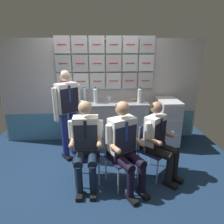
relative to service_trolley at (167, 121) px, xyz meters
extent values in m
cube|color=#182F4E|center=(-1.32, -0.98, -0.54)|extent=(4.80, 4.80, 0.04)
cube|color=#B8B3B5|center=(-1.32, 0.40, 0.55)|extent=(4.20, 0.06, 2.15)
cube|color=teal|center=(-1.32, 0.37, -0.21)|extent=(4.12, 0.01, 0.62)
cube|color=silver|center=(-2.08, 0.34, 0.80)|extent=(0.30, 0.06, 0.33)
cylinder|color=red|center=(-2.08, 0.31, 0.80)|extent=(0.17, 0.01, 0.01)
cube|color=silver|center=(-1.75, 0.34, 0.80)|extent=(0.30, 0.06, 0.33)
cylinder|color=red|center=(-1.75, 0.31, 0.80)|extent=(0.17, 0.01, 0.01)
cube|color=silver|center=(-1.42, 0.34, 0.80)|extent=(0.30, 0.06, 0.33)
cylinder|color=red|center=(-1.42, 0.31, 0.80)|extent=(0.17, 0.01, 0.01)
cube|color=silver|center=(-1.08, 0.34, 0.80)|extent=(0.30, 0.06, 0.33)
cylinder|color=red|center=(-1.08, 0.31, 0.80)|extent=(0.17, 0.01, 0.01)
cube|color=#AEAAB7|center=(-0.75, 0.34, 0.80)|extent=(0.30, 0.06, 0.33)
cylinder|color=red|center=(-0.75, 0.31, 0.80)|extent=(0.17, 0.01, 0.01)
cube|color=#AEB3B2|center=(-0.42, 0.34, 0.80)|extent=(0.30, 0.06, 0.33)
cylinder|color=red|center=(-0.42, 0.31, 0.80)|extent=(0.17, 0.01, 0.01)
cube|color=#A7B0B3|center=(-2.08, 0.34, 1.15)|extent=(0.30, 0.06, 0.33)
cylinder|color=red|center=(-2.08, 0.31, 1.15)|extent=(0.17, 0.01, 0.01)
cube|color=#B1AEB8|center=(-1.75, 0.34, 1.15)|extent=(0.30, 0.06, 0.33)
cylinder|color=red|center=(-1.75, 0.31, 1.15)|extent=(0.17, 0.01, 0.01)
cube|color=silver|center=(-1.42, 0.34, 1.15)|extent=(0.30, 0.06, 0.33)
cylinder|color=red|center=(-1.42, 0.31, 1.15)|extent=(0.17, 0.01, 0.01)
cube|color=#BEB3B8|center=(-1.08, 0.34, 1.15)|extent=(0.30, 0.06, 0.33)
cylinder|color=red|center=(-1.08, 0.31, 1.15)|extent=(0.17, 0.01, 0.01)
cube|color=silver|center=(-0.75, 0.34, 1.15)|extent=(0.30, 0.06, 0.33)
cylinder|color=red|center=(-0.75, 0.31, 1.15)|extent=(0.17, 0.01, 0.01)
cube|color=silver|center=(-0.42, 0.34, 1.15)|extent=(0.30, 0.06, 0.33)
cylinder|color=red|center=(-0.42, 0.31, 1.15)|extent=(0.17, 0.01, 0.01)
cube|color=silver|center=(-2.08, 0.34, 1.51)|extent=(0.30, 0.06, 0.33)
cylinder|color=red|center=(-2.08, 0.31, 1.51)|extent=(0.17, 0.01, 0.01)
cube|color=silver|center=(-1.75, 0.34, 1.51)|extent=(0.30, 0.06, 0.33)
cylinder|color=red|center=(-1.75, 0.31, 1.51)|extent=(0.17, 0.01, 0.01)
cube|color=silver|center=(-1.42, 0.34, 1.51)|extent=(0.30, 0.06, 0.33)
cylinder|color=red|center=(-1.42, 0.31, 1.51)|extent=(0.17, 0.01, 0.01)
cube|color=silver|center=(-1.08, 0.34, 1.51)|extent=(0.30, 0.06, 0.33)
cylinder|color=red|center=(-1.08, 0.31, 1.51)|extent=(0.17, 0.01, 0.01)
cube|color=silver|center=(-0.75, 0.34, 1.51)|extent=(0.30, 0.06, 0.33)
cylinder|color=red|center=(-0.75, 0.31, 1.51)|extent=(0.17, 0.01, 0.01)
cube|color=#B5B8BB|center=(-0.42, 0.34, 1.51)|extent=(0.30, 0.06, 0.33)
cylinder|color=red|center=(-0.42, 0.31, 1.51)|extent=(0.17, 0.01, 0.01)
cube|color=red|center=(-1.26, 0.36, 1.57)|extent=(0.20, 0.02, 0.05)
cube|color=#95969F|center=(-1.22, 0.11, -0.07)|extent=(1.58, 0.52, 0.89)
cube|color=gray|center=(-1.22, 0.11, 0.39)|extent=(1.61, 0.53, 0.03)
sphere|color=black|center=(-0.16, -0.27, -0.49)|extent=(0.07, 0.07, 0.07)
sphere|color=black|center=(0.15, -0.27, -0.49)|extent=(0.07, 0.07, 0.07)
sphere|color=black|center=(-0.16, 0.28, -0.49)|extent=(0.07, 0.07, 0.07)
sphere|color=black|center=(0.15, 0.28, -0.49)|extent=(0.07, 0.07, 0.07)
cube|color=silver|center=(0.00, 0.00, 0.00)|extent=(0.40, 0.64, 0.91)
cube|color=#ABABB3|center=(0.00, -0.32, -0.30)|extent=(0.35, 0.01, 0.24)
cube|color=#ABABB3|center=(0.00, -0.32, 0.00)|extent=(0.35, 0.01, 0.24)
cube|color=#ABABB3|center=(0.00, -0.32, 0.30)|extent=(0.35, 0.01, 0.24)
cylinder|color=#28282D|center=(0.00, -0.30, 0.44)|extent=(0.32, 0.02, 0.02)
cylinder|color=#A8AAAF|center=(-1.78, -1.26, -0.31)|extent=(0.02, 0.02, 0.41)
cylinder|color=#A8AAAF|center=(-1.42, -1.27, -0.31)|extent=(0.02, 0.02, 0.41)
cylinder|color=#A8AAAF|center=(-1.78, -0.90, -0.31)|extent=(0.02, 0.02, 0.41)
cylinder|color=#A8AAAF|center=(-1.42, -0.91, -0.31)|extent=(0.02, 0.02, 0.41)
cube|color=#191D39|center=(-1.60, -1.09, -0.10)|extent=(0.41, 0.41, 0.02)
cube|color=#191D39|center=(-1.60, -0.90, 0.11)|extent=(0.37, 0.03, 0.40)
cylinder|color=#A8AAAF|center=(-1.78, -0.90, 0.11)|extent=(0.02, 0.02, 0.40)
cylinder|color=#A8AAAF|center=(-1.42, -0.91, 0.11)|extent=(0.02, 0.02, 0.40)
cube|color=black|center=(-1.70, -1.48, -0.49)|extent=(0.09, 0.22, 0.06)
cube|color=black|center=(-1.51, -1.48, -0.49)|extent=(0.09, 0.22, 0.06)
cylinder|color=#152134|center=(-1.70, -1.44, -0.26)|extent=(0.10, 0.10, 0.40)
cylinder|color=#152134|center=(-1.51, -1.44, -0.26)|extent=(0.10, 0.10, 0.40)
cylinder|color=#152134|center=(-1.70, -1.26, -0.04)|extent=(0.14, 0.39, 0.13)
cylinder|color=#152134|center=(-1.51, -1.26, -0.04)|extent=(0.14, 0.39, 0.13)
cube|color=#152134|center=(-1.60, -1.09, -0.03)|extent=(0.35, 0.20, 0.12)
cube|color=white|center=(-1.60, -1.07, 0.28)|extent=(0.37, 0.21, 0.49)
cube|color=#212637|center=(-1.60, -1.17, 0.24)|extent=(0.34, 0.02, 0.39)
cube|color=black|center=(-1.60, -1.18, 0.37)|extent=(0.04, 0.01, 0.28)
cylinder|color=white|center=(-1.81, -1.06, 0.33)|extent=(0.08, 0.08, 0.27)
cylinder|color=tan|center=(-1.80, -1.17, 0.18)|extent=(0.07, 0.25, 0.07)
sphere|color=tan|center=(-1.80, -1.29, 0.18)|extent=(0.08, 0.08, 0.08)
cylinder|color=white|center=(-1.39, -1.07, 0.33)|extent=(0.08, 0.08, 0.27)
cylinder|color=tan|center=(-1.41, -1.18, 0.18)|extent=(0.07, 0.25, 0.07)
sphere|color=tan|center=(-1.41, -1.29, 0.18)|extent=(0.08, 0.08, 0.08)
sphere|color=tan|center=(-1.60, -1.07, 0.66)|extent=(0.19, 0.19, 0.19)
ellipsoid|color=tan|center=(-1.60, -1.05, 0.68)|extent=(0.19, 0.18, 0.14)
cylinder|color=#A8AAAF|center=(-1.15, -1.45, -0.31)|extent=(0.02, 0.02, 0.41)
cylinder|color=#A8AAAF|center=(-0.83, -1.29, -0.31)|extent=(0.02, 0.02, 0.41)
cylinder|color=#A8AAAF|center=(-1.32, -1.13, -0.31)|extent=(0.02, 0.02, 0.41)
cylinder|color=#A8AAAF|center=(-0.99, -0.97, -0.31)|extent=(0.02, 0.02, 0.41)
cube|color=#191D39|center=(-1.07, -1.21, -0.10)|extent=(0.54, 0.54, 0.02)
cube|color=#191D39|center=(-1.16, -1.04, 0.11)|extent=(0.34, 0.19, 0.40)
cylinder|color=#A8AAAF|center=(-1.32, -1.13, 0.11)|extent=(0.02, 0.02, 0.40)
cylinder|color=#A8AAAF|center=(-0.99, -0.97, 0.11)|extent=(0.02, 0.02, 0.40)
cube|color=black|center=(-0.98, -1.61, -0.49)|extent=(0.18, 0.24, 0.06)
cube|color=black|center=(-0.81, -1.52, -0.49)|extent=(0.18, 0.24, 0.06)
cylinder|color=black|center=(-1.00, -1.57, -0.26)|extent=(0.10, 0.10, 0.40)
cylinder|color=black|center=(-0.83, -1.49, -0.26)|extent=(0.10, 0.10, 0.40)
cylinder|color=black|center=(-1.08, -1.41, -0.04)|extent=(0.29, 0.42, 0.13)
cylinder|color=black|center=(-0.91, -1.32, -0.04)|extent=(0.29, 0.42, 0.13)
cube|color=black|center=(-1.07, -1.21, -0.03)|extent=(0.41, 0.34, 0.12)
cube|color=white|center=(-1.08, -1.19, 0.29)|extent=(0.43, 0.36, 0.51)
cube|color=#20223A|center=(-1.03, -1.29, 0.25)|extent=(0.32, 0.17, 0.40)
cube|color=navy|center=(-1.03, -1.29, 0.38)|extent=(0.04, 0.03, 0.28)
cylinder|color=white|center=(-1.28, -1.29, 0.34)|extent=(0.08, 0.08, 0.27)
cylinder|color=tan|center=(-1.21, -1.38, 0.19)|extent=(0.17, 0.26, 0.07)
sphere|color=tan|center=(-1.16, -1.48, 0.19)|extent=(0.08, 0.08, 0.08)
cylinder|color=white|center=(-0.89, -1.09, 0.34)|extent=(0.08, 0.08, 0.27)
cylinder|color=tan|center=(-0.85, -1.20, 0.19)|extent=(0.17, 0.26, 0.07)
sphere|color=tan|center=(-0.80, -1.30, 0.19)|extent=(0.08, 0.08, 0.08)
cylinder|color=silver|center=(-0.80, -1.30, 0.23)|extent=(0.06, 0.06, 0.06)
sphere|color=tan|center=(-1.08, -1.19, 0.68)|extent=(0.20, 0.20, 0.20)
ellipsoid|color=brown|center=(-1.09, -1.18, 0.70)|extent=(0.26, 0.25, 0.14)
cylinder|color=#A8AAAF|center=(-0.55, -1.27, -0.31)|extent=(0.02, 0.02, 0.41)
cylinder|color=#A8AAAF|center=(-0.28, -1.03, -0.31)|extent=(0.02, 0.02, 0.41)
cylinder|color=#A8AAAF|center=(-0.79, -1.01, -0.31)|extent=(0.02, 0.02, 0.41)
cylinder|color=#A8AAAF|center=(-0.52, -0.76, -0.31)|extent=(0.02, 0.02, 0.41)
cube|color=#191D39|center=(-0.54, -1.02, -0.10)|extent=(0.57, 0.57, 0.02)
cube|color=#191D39|center=(-0.66, -0.88, 0.11)|extent=(0.29, 0.27, 0.40)
cylinder|color=#A8AAAF|center=(-0.79, -1.01, 0.11)|extent=(0.02, 0.02, 0.40)
cylinder|color=#A8AAAF|center=(-0.52, -0.76, 0.11)|extent=(0.02, 0.02, 0.40)
cube|color=black|center=(-0.36, -1.35, -0.49)|extent=(0.21, 0.22, 0.06)
cube|color=black|center=(-0.22, -1.23, -0.49)|extent=(0.21, 0.22, 0.06)
cylinder|color=black|center=(-0.38, -1.32, -0.26)|extent=(0.10, 0.10, 0.40)
cylinder|color=black|center=(-0.25, -1.20, -0.26)|extent=(0.10, 0.10, 0.40)
cylinder|color=black|center=(-0.49, -1.20, -0.04)|extent=(0.34, 0.35, 0.13)
cylinder|color=black|center=(-0.36, -1.08, -0.04)|extent=(0.34, 0.35, 0.13)
cube|color=black|center=(-0.54, -1.02, -0.03)|extent=(0.37, 0.37, 0.12)
cube|color=white|center=(-0.55, -1.00, 0.26)|extent=(0.38, 0.37, 0.46)
cube|color=black|center=(-0.48, -1.08, 0.23)|extent=(0.24, 0.22, 0.36)
cube|color=black|center=(-0.48, -1.08, 0.34)|extent=(0.04, 0.04, 0.26)
cylinder|color=white|center=(-0.70, -1.14, 0.31)|extent=(0.08, 0.08, 0.25)
cylinder|color=#A2735E|center=(-0.61, -1.20, 0.17)|extent=(0.20, 0.21, 0.07)
sphere|color=#A2735E|center=(-0.54, -1.28, 0.17)|extent=(0.08, 0.08, 0.08)
cylinder|color=white|center=(-0.40, -0.87, 0.31)|extent=(0.08, 0.08, 0.25)
cylinder|color=#A2735E|center=(-0.35, -0.96, 0.17)|extent=(0.20, 0.21, 0.07)
sphere|color=#A2735E|center=(-0.28, -1.03, 0.17)|extent=(0.08, 0.08, 0.08)
cylinder|color=white|center=(-0.28, -1.03, 0.21)|extent=(0.06, 0.06, 0.06)
sphere|color=#A2735E|center=(-0.55, -1.00, 0.62)|extent=(0.18, 0.18, 0.18)
ellipsoid|color=black|center=(-0.56, -0.99, 0.64)|extent=(0.24, 0.24, 0.13)
cube|color=black|center=(-2.02, -0.44, -0.49)|extent=(0.21, 0.25, 0.06)
cube|color=black|center=(-1.86, -0.33, -0.49)|extent=(0.21, 0.25, 0.06)
cylinder|color=navy|center=(-2.03, -0.41, -0.04)|extent=(0.12, 0.12, 0.83)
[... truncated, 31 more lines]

